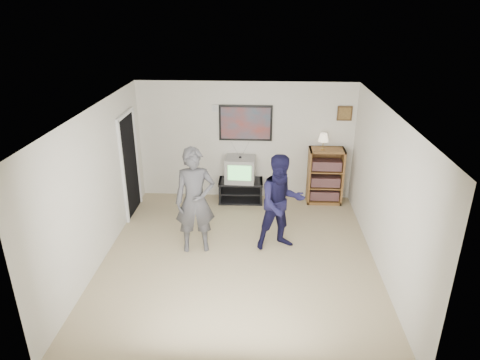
# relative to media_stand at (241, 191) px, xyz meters

# --- Properties ---
(room_shell) EXTENTS (4.51, 5.00, 2.51)m
(room_shell) POSITION_rel_media_stand_xyz_m (0.09, -1.88, 1.02)
(room_shell) COLOR #96835F
(room_shell) RESTS_ON ground
(media_stand) EXTENTS (0.94, 0.54, 0.46)m
(media_stand) POSITION_rel_media_stand_xyz_m (0.00, 0.00, 0.00)
(media_stand) COLOR black
(media_stand) RESTS_ON room_shell
(crt_television) EXTENTS (0.63, 0.54, 0.51)m
(crt_television) POSITION_rel_media_stand_xyz_m (-0.01, 0.00, 0.49)
(crt_television) COLOR gray
(crt_television) RESTS_ON media_stand
(bookshelf) EXTENTS (0.72, 0.41, 1.18)m
(bookshelf) POSITION_rel_media_stand_xyz_m (1.77, 0.05, 0.36)
(bookshelf) COLOR brown
(bookshelf) RESTS_ON room_shell
(table_lamp) EXTENTS (0.21, 0.21, 0.33)m
(table_lamp) POSITION_rel_media_stand_xyz_m (1.67, 0.03, 1.12)
(table_lamp) COLOR #FFE7C1
(table_lamp) RESTS_ON bookshelf
(person_tall) EXTENTS (0.74, 0.56, 1.83)m
(person_tall) POSITION_rel_media_stand_xyz_m (-0.66, -1.96, 0.68)
(person_tall) COLOR #3E3E41
(person_tall) RESTS_ON room_shell
(person_short) EXTENTS (0.98, 0.86, 1.69)m
(person_short) POSITION_rel_media_stand_xyz_m (0.78, -1.82, 0.61)
(person_short) COLOR black
(person_short) RESTS_ON room_shell
(controller_left) EXTENTS (0.04, 0.12, 0.04)m
(controller_left) POSITION_rel_media_stand_xyz_m (-0.63, -1.76, 0.89)
(controller_left) COLOR white
(controller_left) RESTS_ON person_tall
(controller_right) EXTENTS (0.04, 0.12, 0.04)m
(controller_right) POSITION_rel_media_stand_xyz_m (0.83, -1.55, 0.89)
(controller_right) COLOR white
(controller_right) RESTS_ON person_short
(poster) EXTENTS (1.10, 0.03, 0.75)m
(poster) POSITION_rel_media_stand_xyz_m (0.09, 0.25, 1.42)
(poster) COLOR black
(poster) RESTS_ON room_shell
(air_vent) EXTENTS (0.28, 0.02, 0.14)m
(air_vent) POSITION_rel_media_stand_xyz_m (-0.46, 0.25, 1.72)
(air_vent) COLOR white
(air_vent) RESTS_ON room_shell
(small_picture) EXTENTS (0.30, 0.03, 0.30)m
(small_picture) POSITION_rel_media_stand_xyz_m (2.09, 0.25, 1.65)
(small_picture) COLOR #472D16
(small_picture) RESTS_ON room_shell
(doorway) EXTENTS (0.03, 0.85, 2.00)m
(doorway) POSITION_rel_media_stand_xyz_m (-2.15, -0.63, 0.77)
(doorway) COLOR black
(doorway) RESTS_ON room_shell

